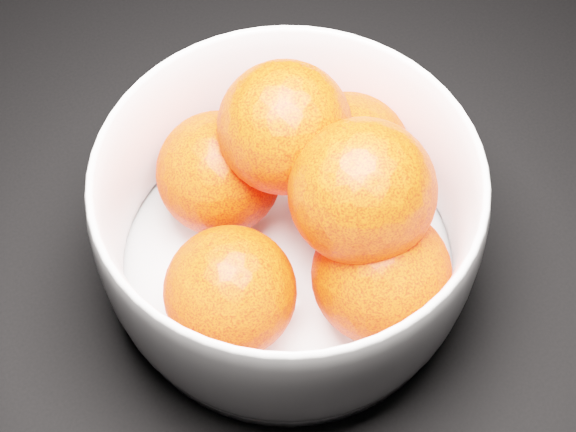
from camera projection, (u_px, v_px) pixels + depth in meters
bowl at (288, 221)px, 0.47m from camera, size 0.22×0.22×0.11m
orange_pile at (307, 200)px, 0.47m from camera, size 0.19×0.19×0.13m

